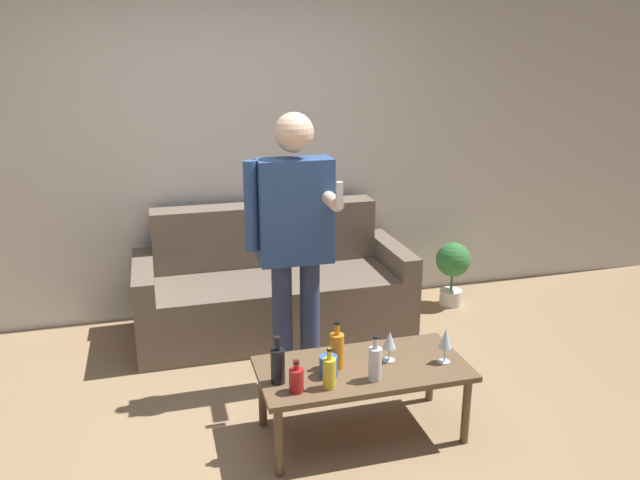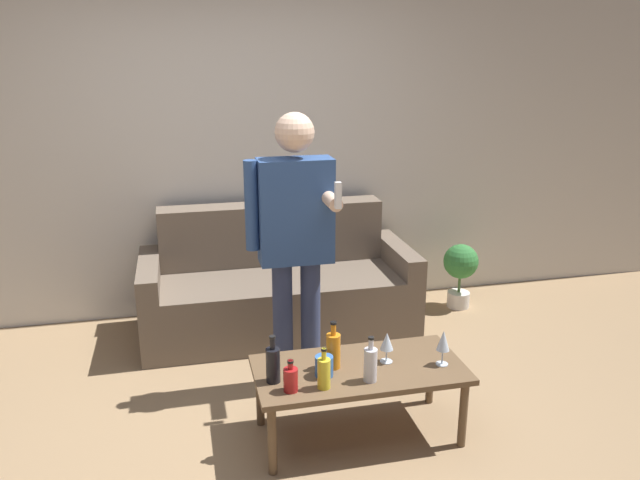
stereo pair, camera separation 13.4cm
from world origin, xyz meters
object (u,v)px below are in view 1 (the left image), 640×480
Objects in this scene: coffee_table at (363,374)px; couch at (273,288)px; bottle_orange at (278,365)px; person_standing_front at (294,233)px.

couch is at bearing 97.54° from coffee_table.
bottle_orange is 0.83m from person_standing_front.
person_standing_front reaches higher than coffee_table.
coffee_table is at bearing -82.46° from couch.
person_standing_front reaches higher than couch.
couch is 1.46m from coffee_table.
person_standing_front is at bearing -91.92° from couch.
coffee_table is 0.88m from person_standing_front.
person_standing_front is (-0.22, 0.59, 0.62)m from coffee_table.
couch is at bearing 88.08° from person_standing_front.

